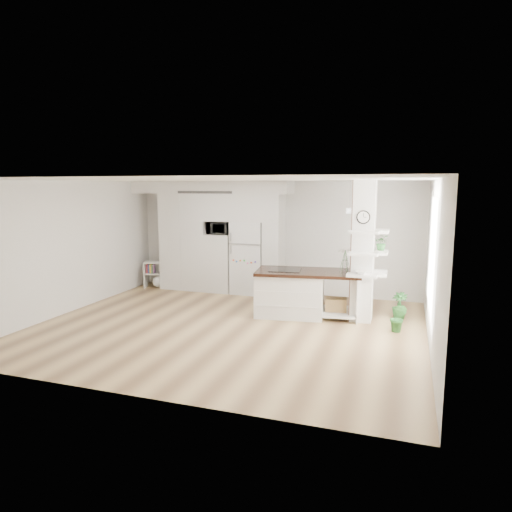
# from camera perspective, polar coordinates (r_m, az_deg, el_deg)

# --- Properties ---
(floor) EXTENTS (7.00, 6.00, 0.01)m
(floor) POSITION_cam_1_polar(r_m,az_deg,el_deg) (8.59, -3.52, -8.81)
(floor) COLOR tan
(floor) RESTS_ON ground
(room) EXTENTS (7.04, 6.04, 2.72)m
(room) POSITION_cam_1_polar(r_m,az_deg,el_deg) (8.22, -3.65, 3.62)
(room) COLOR white
(room) RESTS_ON ground
(cabinet_wall) EXTENTS (4.00, 0.71, 2.70)m
(cabinet_wall) POSITION_cam_1_polar(r_m,az_deg,el_deg) (11.26, -5.34, 3.21)
(cabinet_wall) COLOR white
(cabinet_wall) RESTS_ON floor
(refrigerator) EXTENTS (0.78, 0.69, 1.75)m
(refrigerator) POSITION_cam_1_polar(r_m,az_deg,el_deg) (11.02, -0.87, -0.19)
(refrigerator) COLOR white
(refrigerator) RESTS_ON floor
(column) EXTENTS (0.69, 0.90, 2.70)m
(column) POSITION_cam_1_polar(r_m,az_deg,el_deg) (8.83, 13.72, 0.45)
(column) COLOR silver
(column) RESTS_ON floor
(window) EXTENTS (0.00, 2.40, 2.40)m
(window) POSITION_cam_1_polar(r_m,az_deg,el_deg) (7.97, 21.15, 0.31)
(window) COLOR white
(window) RESTS_ON room
(pendant_light) EXTENTS (0.12, 0.12, 0.10)m
(pendant_light) POSITION_cam_1_polar(r_m,az_deg,el_deg) (7.87, 8.35, 5.25)
(pendant_light) COLOR white
(pendant_light) RESTS_ON room
(kitchen_island) EXTENTS (2.16, 1.25, 1.49)m
(kitchen_island) POSITION_cam_1_polar(r_m,az_deg,el_deg) (9.22, 5.03, -4.50)
(kitchen_island) COLOR white
(kitchen_island) RESTS_ON floor
(bookshelf) EXTENTS (0.64, 0.47, 0.67)m
(bookshelf) POSITION_cam_1_polar(r_m,az_deg,el_deg) (11.99, -12.29, -2.47)
(bookshelf) COLOR white
(bookshelf) RESTS_ON floor
(floor_plant_a) EXTENTS (0.36, 0.33, 0.52)m
(floor_plant_a) POSITION_cam_1_polar(r_m,az_deg,el_deg) (8.57, 17.35, -7.40)
(floor_plant_a) COLOR #276329
(floor_plant_a) RESTS_ON floor
(floor_plant_b) EXTENTS (0.34, 0.34, 0.52)m
(floor_plant_b) POSITION_cam_1_polar(r_m,az_deg,el_deg) (9.45, 17.48, -5.92)
(floor_plant_b) COLOR #276329
(floor_plant_b) RESTS_ON floor
(microwave) EXTENTS (0.54, 0.37, 0.30)m
(microwave) POSITION_cam_1_polar(r_m,az_deg,el_deg) (11.15, -4.62, 3.49)
(microwave) COLOR #2D2D2D
(microwave) RESTS_ON cabinet_wall
(shelf_plant) EXTENTS (0.27, 0.23, 0.30)m
(shelf_plant) POSITION_cam_1_polar(r_m,az_deg,el_deg) (8.96, 15.45, 1.62)
(shelf_plant) COLOR #276329
(shelf_plant) RESTS_ON column
(decor_bowl) EXTENTS (0.22, 0.22, 0.05)m
(decor_bowl) POSITION_cam_1_polar(r_m,az_deg,el_deg) (8.66, 12.98, -2.02)
(decor_bowl) COLOR white
(decor_bowl) RESTS_ON column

